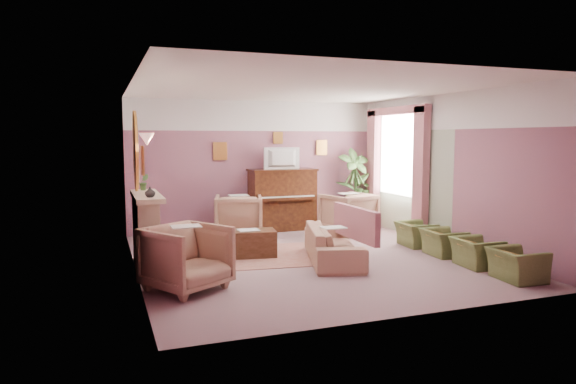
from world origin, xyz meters
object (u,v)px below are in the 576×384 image
object	(u,v)px
coffee_table	(246,244)
olive_chair_a	(517,259)
sofa	(333,237)
floral_armchair_front	(187,254)
television	(283,157)
floral_armchair_left	(239,214)
side_table	(359,210)
olive_chair_b	(477,248)
olive_chair_d	(416,230)
floral_armchair_right	(348,211)
olive_chair_c	(444,238)
piano	(282,200)

from	to	relation	value
coffee_table	olive_chair_a	distance (m)	4.19
sofa	floral_armchair_front	xyz separation A→B (m)	(-2.49, -0.80, 0.09)
television	olive_chair_a	distance (m)	5.35
floral_armchair_left	side_table	xyz separation A→B (m)	(2.98, 0.45, -0.13)
television	olive_chair_b	bearing A→B (deg)	-66.80
television	side_table	distance (m)	2.24
television	olive_chair_b	xyz separation A→B (m)	(1.75, -4.07, -1.30)
television	sofa	xyz separation A→B (m)	(-0.19, -2.96, -1.21)
television	coffee_table	bearing A→B (deg)	-123.52
olive_chair_a	sofa	bearing A→B (deg)	134.98
coffee_table	olive_chair_d	size ratio (longest dim) A/B	1.45
floral_armchair_right	olive_chair_a	distance (m)	4.04
sofa	olive_chair_d	bearing A→B (deg)	15.27
floral_armchair_right	floral_armchair_left	bearing A→B (deg)	168.45
sofa	olive_chair_d	xyz separation A→B (m)	(1.93, 0.53, -0.09)
sofa	side_table	xyz separation A→B (m)	(2.05, 2.97, -0.04)
sofa	olive_chair_a	size ratio (longest dim) A/B	2.80
television	olive_chair_c	world-z (taller)	television
television	olive_chair_a	world-z (taller)	television
olive_chair_a	olive_chair_d	distance (m)	2.46
floral_armchair_front	olive_chair_a	size ratio (longest dim) A/B	1.39
television	olive_chair_b	world-z (taller)	television
coffee_table	olive_chair_b	distance (m)	3.71
coffee_table	olive_chair_d	distance (m)	3.20
olive_chair_a	olive_chair_d	world-z (taller)	same
floral_armchair_front	olive_chair_c	distance (m)	4.46
sofa	side_table	world-z (taller)	sofa
coffee_table	olive_chair_d	xyz separation A→B (m)	(3.19, -0.25, 0.07)
piano	television	world-z (taller)	television
olive_chair_a	floral_armchair_front	bearing A→B (deg)	165.65
floral_armchair_left	olive_chair_a	distance (m)	5.29
floral_armchair_left	olive_chair_b	size ratio (longest dim) A/B	1.39
olive_chair_b	olive_chair_a	bearing A→B (deg)	-90.00
floral_armchair_left	side_table	bearing A→B (deg)	8.67
sofa	floral_armchair_right	world-z (taller)	floral_armchair_right
sofa	floral_armchair_right	xyz separation A→B (m)	(1.31, 2.06, 0.09)
floral_armchair_left	floral_armchair_right	xyz separation A→B (m)	(2.23, -0.46, 0.00)
olive_chair_b	television	bearing A→B (deg)	113.20
floral_armchair_right	olive_chair_d	size ratio (longest dim) A/B	1.39
piano	floral_armchair_front	world-z (taller)	piano
coffee_table	sofa	size ratio (longest dim) A/B	0.52
floral_armchair_left	floral_armchair_right	size ratio (longest dim) A/B	1.00
olive_chair_d	floral_armchair_left	bearing A→B (deg)	145.16
side_table	sofa	bearing A→B (deg)	-124.63
olive_chair_a	olive_chair_d	bearing A→B (deg)	90.00
olive_chair_c	floral_armchair_left	bearing A→B (deg)	135.49
coffee_table	side_table	world-z (taller)	side_table
olive_chair_c	olive_chair_d	distance (m)	0.82
olive_chair_a	olive_chair_c	bearing A→B (deg)	90.00
television	coffee_table	xyz separation A→B (m)	(-1.45, -2.19, -1.38)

